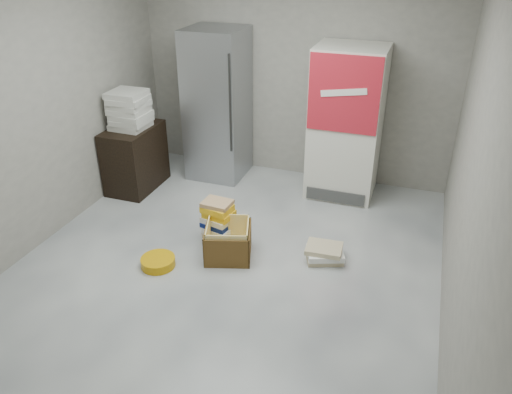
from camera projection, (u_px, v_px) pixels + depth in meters
The scene contains 10 objects.
ground at pixel (220, 276), 4.76m from camera, with size 5.00×5.00×0.00m, color silver.
room_shell at pixel (212, 91), 3.92m from camera, with size 4.04×5.04×2.82m.
steel_fridge at pixel (218, 105), 6.35m from camera, with size 0.70×0.72×1.90m.
coke_cooler at pixel (346, 123), 5.89m from camera, with size 0.80×0.73×1.80m.
wood_shelf at pixel (135, 158), 6.24m from camera, with size 0.50×0.80×0.80m, color black.
supply_box_stack at pixel (129, 110), 5.94m from camera, with size 0.44×0.43×0.45m.
phonebook_stack_main at pixel (218, 222), 5.20m from camera, with size 0.35×0.30×0.47m.
phonebook_stack_side at pixel (324, 253), 4.96m from camera, with size 0.43×0.39×0.16m.
cardboard_box at pixel (228, 243), 5.00m from camera, with size 0.56×0.56×0.36m.
bucket_lid at pixel (158, 262), 4.89m from camera, with size 0.34×0.34×0.09m, color #CF9407.
Camera 1 is at (1.60, -3.51, 2.91)m, focal length 35.00 mm.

